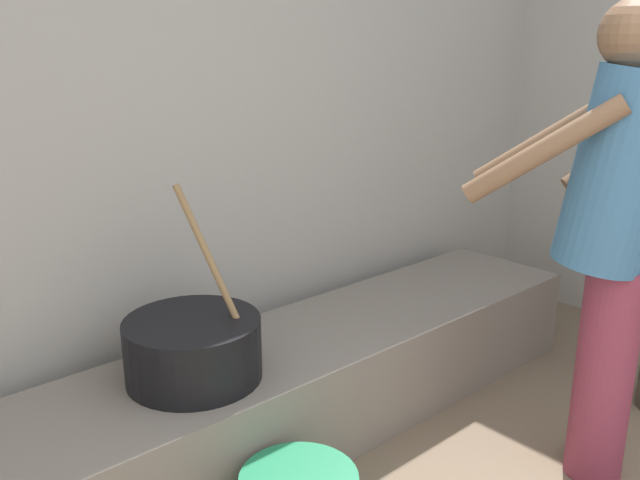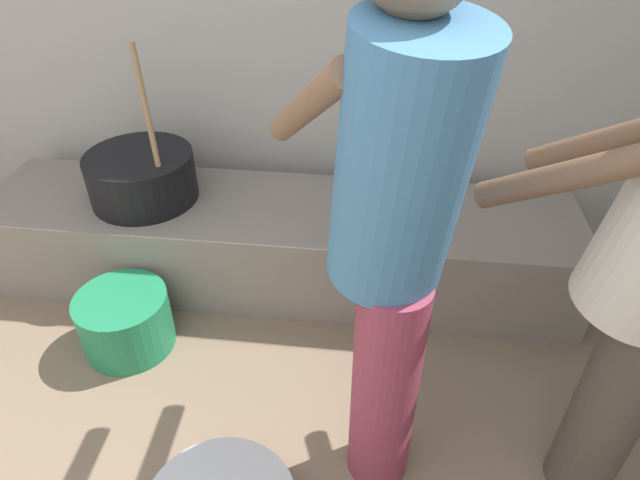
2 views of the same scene
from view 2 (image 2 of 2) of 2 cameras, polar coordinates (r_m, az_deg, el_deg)
hearth_ledge at (r=2.55m, az=-4.31°, el=-0.26°), size 2.68×0.60×0.41m
cooking_pot_main at (r=2.55m, az=-18.14°, el=6.35°), size 0.47×0.47×0.67m
cook_in_blue_shirt at (r=1.34m, az=7.82°, el=1.16°), size 0.60×0.75×1.67m
bucket_green_plastic at (r=2.40m, az=-19.69°, el=-8.00°), size 0.37×0.37×0.25m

